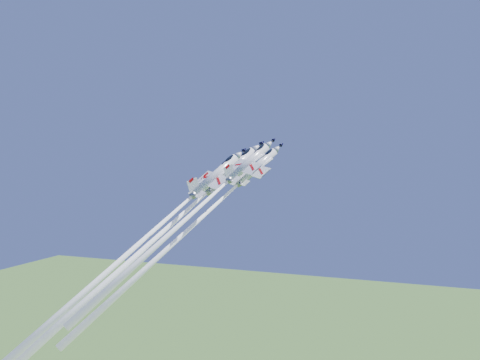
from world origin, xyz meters
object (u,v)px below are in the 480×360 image
(jet_right, at_px, (184,221))
(jet_slot, at_px, (130,252))
(jet_lead, at_px, (186,232))
(jet_left, at_px, (149,245))

(jet_right, relative_size, jet_slot, 0.78)
(jet_lead, relative_size, jet_right, 1.16)
(jet_right, bearing_deg, jet_left, -167.18)
(jet_right, distance_m, jet_slot, 13.29)
(jet_left, relative_size, jet_slot, 1.06)
(jet_lead, bearing_deg, jet_right, -27.14)
(jet_lead, relative_size, jet_left, 0.85)
(jet_left, bearing_deg, jet_slot, -56.33)
(jet_slot, bearing_deg, jet_right, 43.89)
(jet_lead, height_order, jet_left, jet_left)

